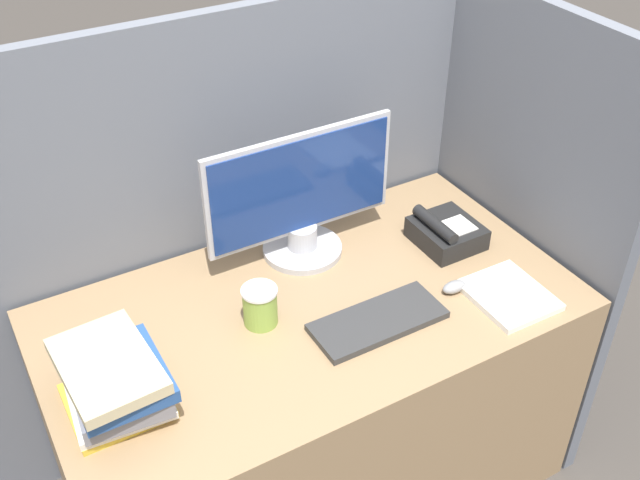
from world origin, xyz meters
name	(u,v)px	position (x,y,z in m)	size (l,w,h in m)	color
cubicle_panel_rear	(244,233)	(0.00, 0.83, 0.73)	(1.86, 0.04, 1.45)	slate
cubicle_panel_right	(515,228)	(0.77, 0.43, 0.73)	(0.04, 0.85, 1.45)	slate
desk	(312,400)	(0.00, 0.40, 0.37)	(1.46, 0.79, 0.75)	#937551
monitor	(301,202)	(0.10, 0.63, 0.93)	(0.59, 0.24, 0.39)	#B7B7BC
keyboard	(378,321)	(0.12, 0.25, 0.76)	(0.36, 0.15, 0.02)	#333333
mouse	(454,287)	(0.38, 0.25, 0.77)	(0.07, 0.04, 0.03)	gray
coffee_cup	(260,306)	(-0.15, 0.41, 0.81)	(0.10, 0.10, 0.11)	#8CB247
book_stack	(116,383)	(-0.56, 0.32, 0.83)	(0.24, 0.30, 0.15)	gold
desk_telephone	(446,232)	(0.50, 0.45, 0.79)	(0.18, 0.19, 0.10)	black
paper_pile	(509,295)	(0.49, 0.16, 0.76)	(0.21, 0.24, 0.02)	white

